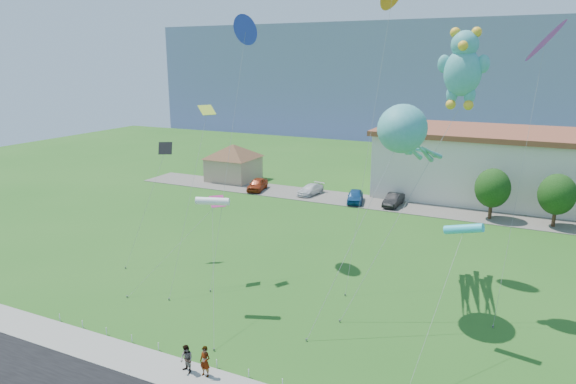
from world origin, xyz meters
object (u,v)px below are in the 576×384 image
at_px(pedestrian_left, 205,361).
at_px(parked_car_black, 394,200).
at_px(parked_car_red, 257,184).
at_px(pavilion, 233,159).
at_px(pedestrian_right, 187,359).
at_px(teddy_bear_kite, 463,67).
at_px(parked_car_white, 310,190).
at_px(octopus_kite, 407,138).
at_px(parked_car_blue, 355,196).

relative_size(pedestrian_left, parked_car_black, 0.40).
bearing_deg(parked_car_red, pavilion, 136.34).
relative_size(pedestrian_right, teddy_bear_kite, 0.09).
bearing_deg(parked_car_red, parked_car_black, -9.24).
relative_size(parked_car_red, teddy_bear_kite, 0.24).
relative_size(pavilion, pedestrian_left, 5.41).
height_order(pedestrian_left, pedestrian_right, pedestrian_left).
bearing_deg(pavilion, pedestrian_right, -61.60).
bearing_deg(parked_car_black, pedestrian_right, -90.31).
height_order(parked_car_white, octopus_kite, octopus_kite).
relative_size(parked_car_red, parked_car_white, 1.03).
xyz_separation_m(pavilion, parked_car_red, (5.92, -3.87, -2.20)).
bearing_deg(octopus_kite, parked_car_white, 125.37).
bearing_deg(parked_car_black, parked_car_blue, -171.19).
relative_size(pedestrian_right, parked_car_black, 0.37).
bearing_deg(parked_car_red, teddy_bear_kite, -49.49).
xyz_separation_m(parked_car_red, teddy_bear_kite, (26.90, -21.76, 15.08)).
distance_m(parked_car_white, octopus_kite, 31.07).
distance_m(parked_car_red, teddy_bear_kite, 37.74).
bearing_deg(pedestrian_right, parked_car_black, 107.08).
distance_m(pedestrian_left, parked_car_white, 38.71).
relative_size(parked_car_black, teddy_bear_kite, 0.23).
bearing_deg(parked_car_white, parked_car_blue, 1.00).
xyz_separation_m(parked_car_red, parked_car_blue, (13.19, -0.11, -0.02)).
height_order(pedestrian_right, parked_car_red, pedestrian_right).
bearing_deg(parked_car_blue, teddy_bear_kite, -72.12).
bearing_deg(parked_car_white, teddy_bear_kite, -37.94).
bearing_deg(pedestrian_right, octopus_kite, 79.77).
xyz_separation_m(pedestrian_right, teddy_bear_kite, (10.94, 14.83, 15.01)).
xyz_separation_m(pedestrian_right, parked_car_white, (-8.95, 37.56, -0.21)).
relative_size(pedestrian_right, parked_car_white, 0.37).
bearing_deg(octopus_kite, parked_car_red, 136.31).
bearing_deg(pavilion, parked_car_black, -8.39).
distance_m(octopus_kite, teddy_bear_kite, 5.52).
bearing_deg(pedestrian_right, teddy_bear_kite, 73.27).
height_order(parked_car_red, parked_car_black, parked_car_red).
xyz_separation_m(pedestrian_right, parked_car_blue, (-2.77, 36.48, -0.09)).
xyz_separation_m(parked_car_blue, octopus_kite, (10.70, -22.70, 10.60)).
bearing_deg(parked_car_blue, pavilion, 153.76).
bearing_deg(parked_car_red, pedestrian_right, -76.95).
distance_m(pavilion, pedestrian_left, 46.42).
relative_size(parked_car_blue, teddy_bear_kite, 0.24).
distance_m(parked_car_black, octopus_kite, 26.28).
height_order(parked_car_red, parked_car_white, parked_car_red).
height_order(parked_car_white, teddy_bear_kite, teddy_bear_kite).
bearing_deg(pavilion, parked_car_white, -12.67).
bearing_deg(pedestrian_left, parked_car_black, 90.39).
bearing_deg(pedestrian_left, teddy_bear_kite, 57.39).
xyz_separation_m(parked_car_white, parked_car_black, (10.63, -0.57, 0.08)).
bearing_deg(octopus_kite, pedestrian_right, -119.91).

